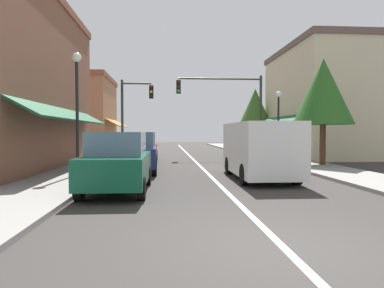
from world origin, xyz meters
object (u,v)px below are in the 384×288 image
at_px(parked_car_second_left, 136,152).
at_px(traffic_signal_left_corner, 132,107).
at_px(traffic_signal_mast_arm, 231,101).
at_px(parked_car_nearest_left, 118,162).
at_px(tree_right_near, 323,92).
at_px(street_lamp_right_mid, 278,113).
at_px(van_in_lane, 259,149).
at_px(street_lamp_left_near, 77,94).
at_px(tree_right_far, 255,107).
at_px(parked_car_third_left, 142,147).

relative_size(parked_car_second_left, traffic_signal_left_corner, 0.77).
distance_m(traffic_signal_mast_arm, traffic_signal_left_corner, 6.86).
height_order(parked_car_nearest_left, tree_right_near, tree_right_near).
height_order(parked_car_nearest_left, street_lamp_right_mid, street_lamp_right_mid).
bearing_deg(traffic_signal_left_corner, street_lamp_right_mid, -24.11).
height_order(van_in_lane, traffic_signal_mast_arm, traffic_signal_mast_arm).
bearing_deg(street_lamp_left_near, tree_right_near, 16.51).
relative_size(traffic_signal_left_corner, tree_right_near, 0.99).
bearing_deg(van_in_lane, tree_right_near, 44.31).
height_order(street_lamp_left_near, tree_right_far, tree_right_far).
bearing_deg(tree_right_far, tree_right_near, -88.85).
bearing_deg(traffic_signal_mast_arm, parked_car_third_left, -149.27).
relative_size(tree_right_near, tree_right_far, 1.00).
bearing_deg(street_lamp_left_near, van_in_lane, -7.04).
distance_m(parked_car_second_left, street_lamp_right_mid, 9.84).
bearing_deg(traffic_signal_left_corner, parked_car_third_left, -77.94).
height_order(parked_car_second_left, street_lamp_left_near, street_lamp_left_near).
distance_m(traffic_signal_mast_arm, tree_right_near, 7.62).
xyz_separation_m(traffic_signal_mast_arm, street_lamp_left_near, (-7.91, -10.17, -0.69)).
xyz_separation_m(van_in_lane, traffic_signal_mast_arm, (0.98, 11.02, 2.79)).
height_order(street_lamp_left_near, street_lamp_right_mid, street_lamp_left_near).
relative_size(traffic_signal_left_corner, street_lamp_left_near, 1.12).
bearing_deg(traffic_signal_left_corner, street_lamp_left_near, -95.78).
distance_m(parked_car_third_left, street_lamp_left_near, 7.37).
xyz_separation_m(parked_car_third_left, traffic_signal_mast_arm, (5.87, 3.49, 3.06)).
bearing_deg(parked_car_second_left, tree_right_near, 9.10).
relative_size(parked_car_nearest_left, traffic_signal_mast_arm, 0.69).
xyz_separation_m(parked_car_nearest_left, tree_right_far, (9.07, 19.37, 3.07)).
bearing_deg(parked_car_third_left, street_lamp_right_mid, 0.93).
relative_size(traffic_signal_left_corner, street_lamp_right_mid, 1.28).
xyz_separation_m(parked_car_second_left, street_lamp_right_mid, (8.06, 5.27, 2.02)).
distance_m(parked_car_third_left, tree_right_far, 13.27).
height_order(van_in_lane, street_lamp_right_mid, street_lamp_right_mid).
height_order(parked_car_nearest_left, parked_car_third_left, same).
distance_m(traffic_signal_mast_arm, street_lamp_right_mid, 4.10).
distance_m(parked_car_second_left, traffic_signal_left_corner, 9.74).
xyz_separation_m(traffic_signal_mast_arm, traffic_signal_left_corner, (-6.79, 0.82, -0.42)).
bearing_deg(tree_right_near, traffic_signal_mast_arm, 116.64).
height_order(parked_car_second_left, tree_right_near, tree_right_near).
bearing_deg(street_lamp_right_mid, traffic_signal_left_corner, 155.89).
relative_size(street_lamp_left_near, tree_right_far, 0.88).
bearing_deg(traffic_signal_mast_arm, street_lamp_right_mid, -54.85).
bearing_deg(parked_car_second_left, tree_right_far, 56.51).
bearing_deg(street_lamp_right_mid, tree_right_near, -72.35).
xyz_separation_m(parked_car_third_left, tree_right_far, (9.04, 9.22, 3.07)).
bearing_deg(parked_car_nearest_left, traffic_signal_left_corner, 94.08).
bearing_deg(van_in_lane, street_lamp_right_mid, 67.82).
bearing_deg(parked_car_third_left, van_in_lane, -57.85).
height_order(parked_car_second_left, parked_car_third_left, same).
bearing_deg(parked_car_third_left, parked_car_nearest_left, -91.05).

